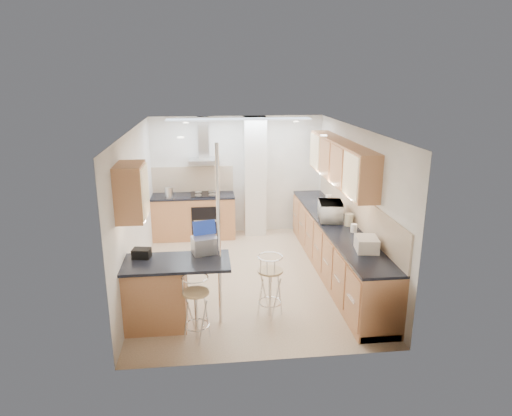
{
  "coord_description": "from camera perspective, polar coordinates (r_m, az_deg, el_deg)",
  "views": [
    {
      "loc": [
        -0.68,
        -7.12,
        3.31
      ],
      "look_at": [
        0.15,
        0.2,
        1.15
      ],
      "focal_mm": 32.0,
      "sensor_mm": 36.0,
      "label": 1
    }
  ],
  "objects": [
    {
      "name": "bread_bin",
      "position": [
        6.63,
        13.66,
        -4.4
      ],
      "size": [
        0.35,
        0.41,
        0.2
      ],
      "primitive_type": "cube",
      "rotation": [
        0.0,
        0.0,
        -0.15
      ],
      "color": "white",
      "rests_on": "right_counter"
    },
    {
      "name": "bag",
      "position": [
        6.35,
        -14.12,
        -5.51
      ],
      "size": [
        0.26,
        0.21,
        0.13
      ],
      "primitive_type": "cube",
      "rotation": [
        0.0,
        0.0,
        -0.17
      ],
      "color": "black",
      "rests_on": "peninsula"
    },
    {
      "name": "microwave",
      "position": [
        7.86,
        9.32,
        -0.4
      ],
      "size": [
        0.47,
        0.62,
        0.32
      ],
      "primitive_type": "imported",
      "rotation": [
        0.0,
        0.0,
        1.42
      ],
      "color": "white",
      "rests_on": "right_counter"
    },
    {
      "name": "room_shell",
      "position": [
        7.77,
        1.14,
        3.14
      ],
      "size": [
        3.64,
        4.84,
        2.51
      ],
      "color": "silver",
      "rests_on": "ground"
    },
    {
      "name": "ground",
      "position": [
        7.88,
        -0.93,
        -8.53
      ],
      "size": [
        4.8,
        4.8,
        0.0
      ],
      "primitive_type": "plane",
      "color": "tan",
      "rests_on": "ground"
    },
    {
      "name": "kettle",
      "position": [
        9.37,
        -10.84,
        1.9
      ],
      "size": [
        0.16,
        0.16,
        0.21
      ],
      "primitive_type": "cylinder",
      "color": "#BBBEC0",
      "rests_on": "back_counter"
    },
    {
      "name": "peninsula",
      "position": [
        6.36,
        -9.97,
        -10.45
      ],
      "size": [
        1.47,
        0.72,
        0.94
      ],
      "color": "#BF784C",
      "rests_on": "ground"
    },
    {
      "name": "laptop",
      "position": [
        6.34,
        -6.42,
        -4.63
      ],
      "size": [
        0.39,
        0.33,
        0.23
      ],
      "primitive_type": "cube",
      "rotation": [
        0.0,
        0.0,
        0.27
      ],
      "color": "gray",
      "rests_on": "peninsula"
    },
    {
      "name": "right_counter",
      "position": [
        7.97,
        9.89,
        -4.89
      ],
      "size": [
        0.63,
        4.4,
        0.92
      ],
      "color": "#BF784C",
      "rests_on": "ground"
    },
    {
      "name": "jar_a",
      "position": [
        8.87,
        9.08,
        1.07
      ],
      "size": [
        0.15,
        0.15,
        0.18
      ],
      "primitive_type": "cylinder",
      "rotation": [
        0.0,
        0.0,
        0.28
      ],
      "color": "white",
      "rests_on": "right_counter"
    },
    {
      "name": "jar_d",
      "position": [
        7.36,
        12.13,
        -2.47
      ],
      "size": [
        0.12,
        0.12,
        0.13
      ],
      "primitive_type": "cylinder",
      "rotation": [
        0.0,
        0.0,
        0.24
      ],
      "color": "white",
      "rests_on": "right_counter"
    },
    {
      "name": "jar_c",
      "position": [
        7.65,
        11.52,
        -1.44
      ],
      "size": [
        0.18,
        0.18,
        0.2
      ],
      "primitive_type": "cylinder",
      "rotation": [
        0.0,
        0.0,
        -0.41
      ],
      "color": "#AEAA8B",
      "rests_on": "right_counter"
    },
    {
      "name": "jar_b",
      "position": [
        8.32,
        10.26,
        -0.11
      ],
      "size": [
        0.14,
        0.14,
        0.15
      ],
      "primitive_type": "cylinder",
      "rotation": [
        0.0,
        0.0,
        -0.35
      ],
      "color": "white",
      "rests_on": "right_counter"
    },
    {
      "name": "bar_stool_near",
      "position": [
        6.02,
        -7.48,
        -12.31
      ],
      "size": [
        0.44,
        0.44,
        0.89
      ],
      "primitive_type": null,
      "rotation": [
        0.0,
        0.0,
        -0.25
      ],
      "color": "tan",
      "rests_on": "ground"
    },
    {
      "name": "bar_stool_end",
      "position": [
        6.51,
        1.76,
        -9.7
      ],
      "size": [
        0.49,
        0.49,
        0.92
      ],
      "primitive_type": null,
      "rotation": [
        0.0,
        0.0,
        1.17
      ],
      "color": "tan",
      "rests_on": "ground"
    },
    {
      "name": "back_counter",
      "position": [
        9.66,
        -7.77,
        -1.01
      ],
      "size": [
        1.7,
        0.63,
        0.92
      ],
      "color": "#BF784C",
      "rests_on": "ground"
    }
  ]
}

